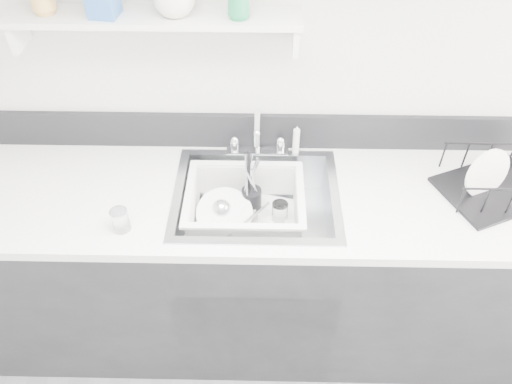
{
  "coord_description": "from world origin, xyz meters",
  "views": [
    {
      "loc": [
        0.03,
        -0.19,
        2.26
      ],
      "look_at": [
        0.0,
        1.14,
        0.98
      ],
      "focal_mm": 35.0,
      "sensor_mm": 36.0,
      "label": 1
    }
  ],
  "objects_px": {
    "counter_run": "(256,268)",
    "sink": "(256,210)",
    "wash_tub": "(245,208)",
    "dish_rack": "(499,177)"
  },
  "relations": [
    {
      "from": "sink",
      "to": "wash_tub",
      "type": "xyz_separation_m",
      "value": [
        -0.04,
        0.0,
        0.01
      ]
    },
    {
      "from": "sink",
      "to": "wash_tub",
      "type": "bearing_deg",
      "value": 178.77
    },
    {
      "from": "dish_rack",
      "to": "sink",
      "type": "bearing_deg",
      "value": 158.96
    },
    {
      "from": "counter_run",
      "to": "sink",
      "type": "xyz_separation_m",
      "value": [
        0.0,
        0.0,
        0.37
      ]
    },
    {
      "from": "wash_tub",
      "to": "dish_rack",
      "type": "height_order",
      "value": "dish_rack"
    },
    {
      "from": "sink",
      "to": "dish_rack",
      "type": "bearing_deg",
      "value": 2.4
    },
    {
      "from": "counter_run",
      "to": "dish_rack",
      "type": "bearing_deg",
      "value": 2.4
    },
    {
      "from": "counter_run",
      "to": "wash_tub",
      "type": "xyz_separation_m",
      "value": [
        -0.04,
        0.0,
        0.38
      ]
    },
    {
      "from": "counter_run",
      "to": "dish_rack",
      "type": "xyz_separation_m",
      "value": [
        0.92,
        0.04,
        0.53
      ]
    },
    {
      "from": "sink",
      "to": "wash_tub",
      "type": "height_order",
      "value": "wash_tub"
    }
  ]
}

